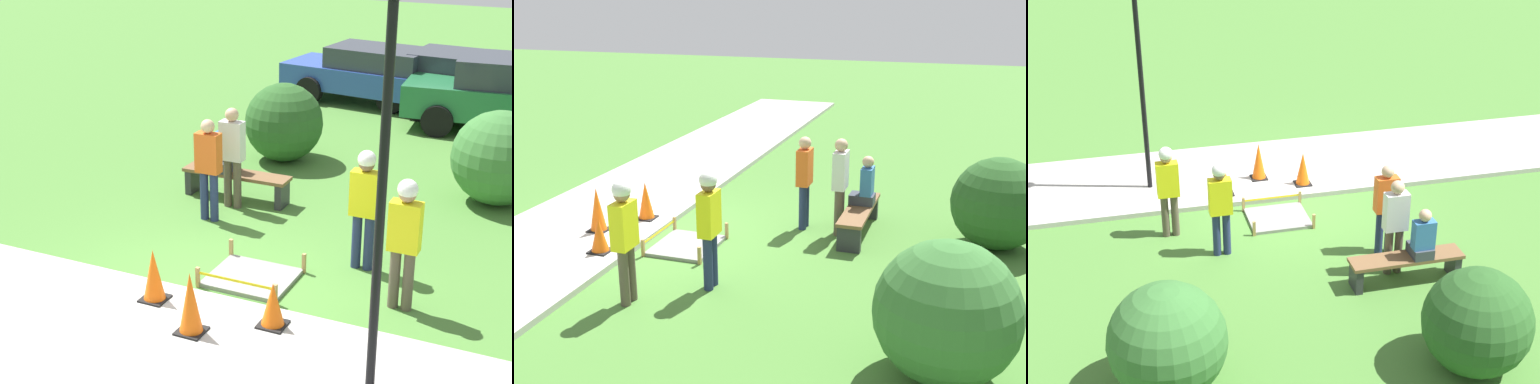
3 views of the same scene
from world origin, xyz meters
TOP-DOWN VIEW (x-y plane):
  - ground_plane at (0.00, 0.00)m, footprint 60.00×60.00m
  - sidewalk at (0.00, -1.45)m, footprint 28.00×2.91m
  - wet_concrete_patch at (0.46, 0.73)m, footprint 1.20×1.06m
  - traffic_cone_near_patch at (-0.37, -0.48)m, footprint 0.34×0.34m
  - traffic_cone_far_patch at (0.46, -0.98)m, footprint 0.34×0.34m
  - traffic_cone_sidewalk_edge at (1.29, -0.42)m, footprint 0.34×0.34m
  - park_bench at (-1.09, 3.39)m, footprint 1.94×0.44m
  - person_seated_on_bench at (-1.33, 3.44)m, footprint 0.36×0.44m
  - worker_supervisor at (2.54, 0.83)m, footprint 0.40×0.26m
  - worker_assistant at (1.73, 1.73)m, footprint 0.40×0.26m
  - bystander_in_orange_shirt at (-1.09, 2.37)m, footprint 0.40×0.22m
  - bystander_in_gray_shirt at (-1.00, 3.05)m, footprint 0.40×0.23m
  - lamppost_near at (2.75, -1.12)m, footprint 0.28×0.28m
  - parked_car_blue at (-0.77, 10.75)m, footprint 4.98×2.43m
  - parked_car_white at (1.26, 10.87)m, footprint 4.73×2.43m
  - parked_car_green at (2.54, 9.68)m, footprint 4.60×2.44m
  - shrub_rounded_mid at (3.05, 5.13)m, footprint 1.63×1.63m
  - shrub_rounded_far at (-1.19, 5.70)m, footprint 1.56×1.56m

SIDE VIEW (x-z plane):
  - ground_plane at x=0.00m, z-range 0.00..0.00m
  - wet_concrete_patch at x=0.46m, z-range -0.11..0.18m
  - sidewalk at x=0.00m, z-range 0.00..0.10m
  - park_bench at x=-1.09m, z-range 0.11..0.60m
  - traffic_cone_sidewalk_edge at x=1.29m, z-range 0.10..0.67m
  - traffic_cone_near_patch at x=-0.37m, z-range 0.10..0.81m
  - traffic_cone_far_patch at x=0.46m, z-range 0.10..0.89m
  - parked_car_blue at x=-0.77m, z-range 0.04..1.48m
  - parked_car_white at x=1.26m, z-range 0.04..1.49m
  - shrub_rounded_far at x=-1.19m, z-range 0.00..1.56m
  - shrub_rounded_mid at x=3.05m, z-range 0.00..1.63m
  - person_seated_on_bench at x=-1.33m, z-range 0.40..1.29m
  - parked_car_green at x=2.54m, z-range 0.02..1.69m
  - bystander_in_orange_shirt at x=-1.09m, z-range 0.11..1.82m
  - bystander_in_gray_shirt at x=-1.00m, z-range 0.12..1.86m
  - worker_assistant at x=1.73m, z-range 0.17..1.95m
  - worker_supervisor at x=2.54m, z-range 0.17..1.96m
  - lamppost_near at x=2.75m, z-range 0.73..5.07m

